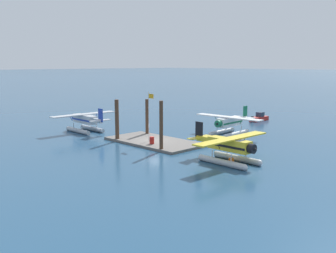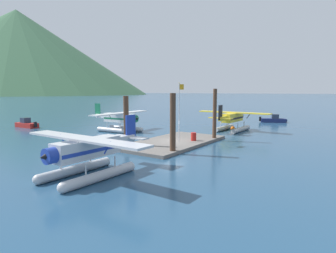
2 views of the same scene
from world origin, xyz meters
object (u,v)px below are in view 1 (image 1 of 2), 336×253
object	(u,v)px
boat_red_open_north	(260,118)
fuel_drum	(152,140)
seaplane_silver_port_aft	(85,121)
seaplane_white_bow_right	(229,124)
seaplane_yellow_stbd_aft	(230,148)
flagpole	(149,111)
mooring_buoy	(231,160)

from	to	relation	value
boat_red_open_north	fuel_drum	bearing A→B (deg)	-84.76
seaplane_silver_port_aft	boat_red_open_north	world-z (taller)	seaplane_silver_port_aft
seaplane_white_bow_right	fuel_drum	bearing A→B (deg)	-99.39
seaplane_white_bow_right	seaplane_silver_port_aft	bearing A→B (deg)	-141.99
fuel_drum	seaplane_yellow_stbd_aft	size ratio (longest dim) A/B	0.08
seaplane_white_bow_right	seaplane_yellow_stbd_aft	size ratio (longest dim) A/B	1.00
fuel_drum	seaplane_silver_port_aft	distance (m)	14.66
seaplane_white_bow_right	flagpole	bearing A→B (deg)	-106.50
fuel_drum	seaplane_yellow_stbd_aft	xyz separation A→B (m)	(11.66, 0.12, 0.84)
seaplane_yellow_stbd_aft	fuel_drum	bearing A→B (deg)	-179.43
flagpole	seaplane_silver_port_aft	world-z (taller)	flagpole
fuel_drum	seaplane_white_bow_right	world-z (taller)	seaplane_white_bow_right
fuel_drum	mooring_buoy	distance (m)	11.89
seaplane_white_bow_right	seaplane_silver_port_aft	size ratio (longest dim) A/B	1.00
fuel_drum	mooring_buoy	bearing A→B (deg)	0.75
fuel_drum	mooring_buoy	size ratio (longest dim) A/B	1.38
mooring_buoy	seaplane_yellow_stbd_aft	xyz separation A→B (m)	(-0.23, -0.04, 1.26)
seaplane_silver_port_aft	seaplane_yellow_stbd_aft	bearing A→B (deg)	0.61
mooring_buoy	seaplane_yellow_stbd_aft	world-z (taller)	seaplane_yellow_stbd_aft
seaplane_silver_port_aft	fuel_drum	bearing A→B (deg)	0.64
mooring_buoy	boat_red_open_north	distance (m)	31.79
seaplane_yellow_stbd_aft	seaplane_silver_port_aft	bearing A→B (deg)	-179.39
flagpole	seaplane_silver_port_aft	size ratio (longest dim) A/B	0.60
seaplane_yellow_stbd_aft	boat_red_open_north	xyz separation A→B (m)	(-14.27, 28.33, -1.09)
mooring_buoy	boat_red_open_north	bearing A→B (deg)	117.13
seaplane_yellow_stbd_aft	boat_red_open_north	world-z (taller)	seaplane_yellow_stbd_aft
seaplane_silver_port_aft	flagpole	bearing A→B (deg)	4.62
mooring_buoy	seaplane_white_bow_right	world-z (taller)	seaplane_white_bow_right
mooring_buoy	seaplane_white_bow_right	bearing A→B (deg)	127.29
seaplane_silver_port_aft	boat_red_open_north	size ratio (longest dim) A/B	2.13
flagpole	seaplane_yellow_stbd_aft	distance (m)	13.36
mooring_buoy	seaplane_white_bow_right	size ratio (longest dim) A/B	0.06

